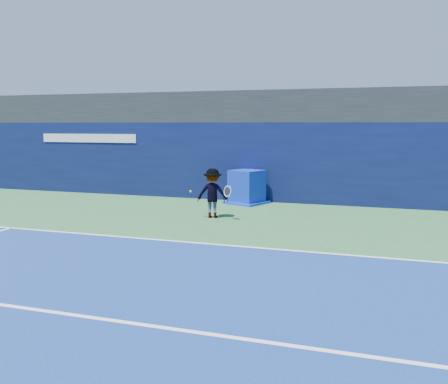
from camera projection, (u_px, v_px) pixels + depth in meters
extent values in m
plane|color=#2F6936|center=(109.00, 275.00, 9.76)|extent=(80.00, 80.00, 0.00)
cube|color=white|center=(172.00, 241.00, 12.58)|extent=(24.00, 0.10, 0.01)
cube|color=white|center=(41.00, 310.00, 7.88)|extent=(24.00, 0.10, 0.01)
cube|color=#222227|center=(258.00, 108.00, 20.08)|extent=(36.00, 3.00, 1.20)
cube|color=#0B133E|center=(251.00, 161.00, 19.42)|extent=(36.00, 1.00, 3.00)
cube|color=white|center=(88.00, 138.00, 21.03)|extent=(4.50, 0.04, 0.35)
cube|color=#0C25B1|center=(247.00, 187.00, 18.54)|extent=(1.35, 1.35, 1.24)
cube|color=#0E32C4|center=(247.00, 202.00, 18.62)|extent=(1.69, 1.69, 0.08)
imported|color=silver|center=(213.00, 193.00, 15.69)|extent=(1.09, 0.75, 1.55)
cylinder|color=black|center=(224.00, 199.00, 15.33)|extent=(0.07, 0.14, 0.24)
torus|color=white|center=(227.00, 191.00, 15.21)|extent=(0.29, 0.16, 0.28)
cylinder|color=black|center=(227.00, 191.00, 15.21)|extent=(0.24, 0.12, 0.24)
sphere|color=#B9D117|center=(191.00, 191.00, 13.70)|extent=(0.06, 0.06, 0.06)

